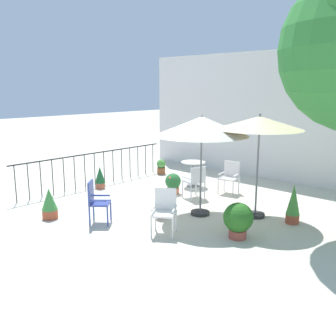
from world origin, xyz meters
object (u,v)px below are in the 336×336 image
patio_chair_3 (195,180)px  potted_plant_1 (161,166)px  potted_plant_5 (161,205)px  potted_plant_6 (49,204)px  patio_chair_0 (96,199)px  potted_plant_0 (238,219)px  patio_umbrella_1 (202,127)px  potted_plant_3 (100,177)px  patio_umbrella_0 (260,124)px  cafe_table_0 (193,169)px  potted_plant_4 (173,183)px  potted_plant_2 (293,204)px  patio_chair_2 (230,175)px  patio_chair_1 (165,208)px

patio_chair_3 → potted_plant_1: size_ratio=1.71×
potted_plant_5 → potted_plant_6: (-1.83, -1.79, 0.05)m
patio_chair_0 → potted_plant_0: 3.10m
patio_umbrella_1 → potted_plant_3: patio_umbrella_1 is taller
patio_chair_0 → patio_umbrella_0: bearing=49.8°
potted_plant_6 → patio_chair_0: bearing=28.4°
potted_plant_0 → potted_plant_6: 4.26m
cafe_table_0 → patio_chair_0: 3.97m
patio_umbrella_1 → cafe_table_0: size_ratio=3.13×
patio_umbrella_1 → potted_plant_6: size_ratio=3.33×
potted_plant_6 → patio_chair_3: bearing=68.1°
patio_chair_0 → potted_plant_4: (-0.37, 2.91, -0.23)m
potted_plant_1 → potted_plant_2: 5.72m
patio_chair_2 → potted_plant_4: (-1.13, -1.16, -0.21)m
patio_chair_2 → potted_plant_5: bearing=-89.1°
cafe_table_0 → potted_plant_1: 1.95m
patio_umbrella_1 → patio_chair_2: size_ratio=2.63×
patio_umbrella_0 → potted_plant_3: (-4.67, -0.93, -1.81)m
patio_umbrella_0 → potted_plant_1: size_ratio=4.60×
cafe_table_0 → patio_umbrella_0: bearing=-22.4°
patio_umbrella_0 → patio_chair_2: bearing=140.8°
patio_chair_0 → potted_plant_6: (-1.03, -0.55, -0.19)m
potted_plant_2 → potted_plant_3: size_ratio=1.35×
patio_chair_0 → cafe_table_0: bearing=96.9°
potted_plant_6 → patio_umbrella_1: bearing=47.6°
patio_umbrella_1 → potted_plant_1: 4.76m
patio_chair_2 → potted_plant_5: 2.85m
patio_chair_3 → potted_plant_0: (2.37, -1.58, -0.13)m
patio_chair_3 → potted_plant_2: bearing=-0.4°
potted_plant_3 → potted_plant_4: size_ratio=1.13×
patio_umbrella_1 → potted_plant_0: patio_umbrella_1 is taller
patio_chair_2 → potted_plant_2: 2.67m
patio_chair_0 → potted_plant_5: size_ratio=1.82×
potted_plant_0 → cafe_table_0: bearing=141.8°
patio_chair_2 → patio_chair_3: size_ratio=1.01×
patio_chair_1 → potted_plant_1: bearing=134.8°
patio_umbrella_0 → potted_plant_6: bearing=-135.3°
patio_chair_0 → potted_plant_3: 2.98m
patio_chair_0 → patio_chair_3: size_ratio=1.08×
patio_chair_3 → potted_plant_3: patio_chair_3 is taller
potted_plant_3 → patio_chair_1: bearing=-18.0°
patio_umbrella_0 → patio_chair_1: 2.84m
potted_plant_0 → potted_plant_4: potted_plant_0 is taller
patio_umbrella_1 → potted_plant_2: 2.64m
patio_umbrella_0 → potted_plant_1: patio_umbrella_0 is taller
potted_plant_2 → potted_plant_4: bearing=-179.4°
patio_chair_1 → potted_plant_4: 2.99m
patio_chair_0 → potted_plant_2: bearing=42.9°
cafe_table_0 → potted_plant_0: cafe_table_0 is taller
patio_umbrella_0 → patio_chair_3: 2.55m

